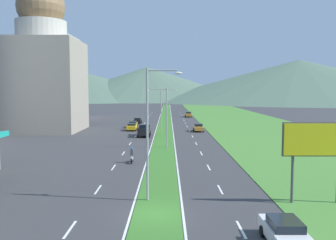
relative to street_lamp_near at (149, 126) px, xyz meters
name	(u,v)px	position (x,y,z in m)	size (l,w,h in m)	color
ground_plane	(155,215)	(0.53, -3.10, -5.60)	(600.00, 600.00, 0.00)	#38383A
grass_median	(163,126)	(0.53, 56.90, -5.57)	(3.20, 240.00, 0.06)	#387028
grass_verge_right	(252,126)	(21.13, 56.90, -5.57)	(24.00, 240.00, 0.06)	#477F33
lane_dash_left_2	(68,230)	(-4.57, -5.66, -5.59)	(0.16, 2.80, 0.01)	silver
lane_dash_left_3	(96,190)	(-4.57, 3.05, -5.59)	(0.16, 2.80, 0.01)	silver
lane_dash_left_4	(112,167)	(-4.57, 11.77, -5.59)	(0.16, 2.80, 0.01)	silver
lane_dash_left_5	(122,153)	(-4.57, 20.49, -5.59)	(0.16, 2.80, 0.01)	silver
lane_dash_left_6	(128,144)	(-4.57, 29.21, -5.59)	(0.16, 2.80, 0.01)	silver
lane_dash_left_7	(134,136)	(-4.57, 37.92, -5.59)	(0.16, 2.80, 0.01)	silver
lane_dash_left_8	(137,131)	(-4.57, 46.64, -5.59)	(0.16, 2.80, 0.01)	silver
lane_dash_left_9	(140,127)	(-4.57, 55.36, -5.59)	(0.16, 2.80, 0.01)	silver
lane_dash_left_10	(143,123)	(-4.57, 64.08, -5.59)	(0.16, 2.80, 0.01)	silver
lane_dash_left_11	(145,120)	(-4.57, 72.79, -5.59)	(0.16, 2.80, 0.01)	silver
lane_dash_left_12	(147,118)	(-4.57, 81.51, -5.59)	(0.16, 2.80, 0.01)	silver
lane_dash_left_13	(148,116)	(-4.57, 90.23, -5.59)	(0.16, 2.80, 0.01)	silver
lane_dash_left_14	(149,114)	(-4.57, 98.95, -5.59)	(0.16, 2.80, 0.01)	silver
lane_dash_left_15	(150,112)	(-4.57, 107.66, -5.59)	(0.16, 2.80, 0.01)	silver
lane_dash_right_2	(239,229)	(5.63, -5.66, -5.59)	(0.16, 2.80, 0.01)	silver
lane_dash_right_3	(219,189)	(5.63, 3.05, -5.59)	(0.16, 2.80, 0.01)	silver
lane_dash_right_4	(207,167)	(5.63, 11.77, -5.59)	(0.16, 2.80, 0.01)	silver
lane_dash_right_5	(200,153)	(5.63, 20.49, -5.59)	(0.16, 2.80, 0.01)	silver
lane_dash_right_6	(194,144)	(5.63, 29.21, -5.59)	(0.16, 2.80, 0.01)	silver
lane_dash_right_7	(191,136)	(5.63, 37.92, -5.59)	(0.16, 2.80, 0.01)	silver
lane_dash_right_8	(188,131)	(5.63, 46.64, -5.59)	(0.16, 2.80, 0.01)	silver
lane_dash_right_9	(186,127)	(5.63, 55.36, -5.59)	(0.16, 2.80, 0.01)	silver
lane_dash_right_10	(184,123)	(5.63, 64.08, -5.59)	(0.16, 2.80, 0.01)	silver
lane_dash_right_11	(182,120)	(5.63, 72.79, -5.59)	(0.16, 2.80, 0.01)	silver
lane_dash_right_12	(181,118)	(5.63, 81.51, -5.59)	(0.16, 2.80, 0.01)	silver
lane_dash_right_13	(180,116)	(5.63, 90.23, -5.59)	(0.16, 2.80, 0.01)	silver
lane_dash_right_14	(179,114)	(5.63, 98.95, -5.59)	(0.16, 2.80, 0.01)	silver
lane_dash_right_15	(178,112)	(5.63, 107.66, -5.59)	(0.16, 2.80, 0.01)	silver
edge_line_median_left	(155,126)	(-1.22, 56.90, -5.59)	(0.16, 240.00, 0.01)	silver
edge_line_median_right	(171,126)	(2.28, 56.90, -5.59)	(0.16, 240.00, 0.01)	silver
domed_building	(41,70)	(-23.92, 47.13, 6.68)	(15.01, 15.01, 29.41)	#9E9384
midrise_colored	(49,78)	(-33.18, 81.05, 6.19)	(14.42, 14.42, 23.59)	silver
hill_far_left	(79,86)	(-70.02, 272.53, 5.86)	(174.53, 174.53, 22.92)	#516B56
hill_far_center	(146,83)	(-15.79, 279.80, 7.94)	(169.20, 169.20, 27.09)	#516B56
hill_far_right	(296,80)	(100.34, 252.42, 9.86)	(233.68, 233.68, 30.93)	#516B56
street_lamp_near	(149,126)	(0.00, 0.00, 0.00)	(2.65, 0.36, 9.85)	#99999E
street_lamp_mid	(162,113)	(0.71, 24.92, -0.62)	(3.08, 0.40, 8.56)	#99999E
street_lamp_far	(161,106)	(0.24, 49.89, -0.64)	(3.35, 0.45, 8.46)	#99999E
billboard_roadside	(314,143)	(12.00, -0.65, -1.16)	(4.95, 0.28, 5.97)	#4C4C51
car_0	(284,233)	(7.47, -8.17, -4.84)	(1.94, 4.68, 1.47)	silver
car_1	(197,127)	(7.33, 45.84, -4.82)	(1.96, 4.29, 1.55)	#C6842D
car_2	(130,127)	(-6.10, 47.49, -4.84)	(2.00, 4.12, 1.47)	yellow
car_3	(136,120)	(-6.21, 63.00, -4.84)	(1.89, 4.76, 1.47)	black
car_4	(187,114)	(7.48, 84.51, -4.78)	(1.98, 4.49, 1.63)	#C6842D
car_5	(131,124)	(-6.49, 54.03, -4.89)	(1.90, 4.72, 1.36)	#C6842D
pickup_truck_0	(143,131)	(-2.99, 38.49, -4.62)	(2.18, 5.40, 2.00)	black
motorcycle_rider	(130,156)	(-2.85, 14.34, -4.85)	(0.36, 2.00, 1.80)	black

